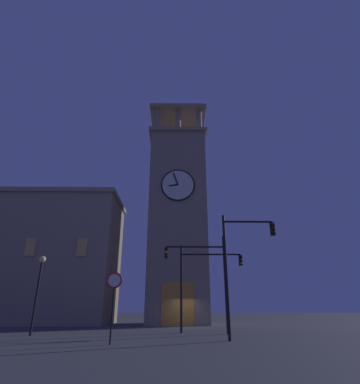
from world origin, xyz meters
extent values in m
plane|color=#424247|center=(0.00, 0.00, 0.00)|extent=(200.00, 200.00, 0.00)
cube|color=gray|center=(0.73, -5.40, 10.77)|extent=(6.43, 7.59, 21.53)
cube|color=gray|center=(0.73, -5.40, 21.73)|extent=(7.03, 8.19, 0.40)
cylinder|color=gray|center=(-1.89, -2.21, 23.43)|extent=(0.70, 0.70, 3.00)
cylinder|color=gray|center=(0.73, -2.21, 23.43)|extent=(0.70, 0.70, 3.00)
cylinder|color=gray|center=(3.34, -2.21, 23.43)|extent=(0.70, 0.70, 3.00)
cylinder|color=gray|center=(-1.89, -8.60, 23.43)|extent=(0.70, 0.70, 3.00)
cylinder|color=gray|center=(0.73, -8.60, 23.43)|extent=(0.70, 0.70, 3.00)
cylinder|color=gray|center=(3.34, -8.60, 23.43)|extent=(0.70, 0.70, 3.00)
cube|color=gray|center=(0.73, -5.40, 25.13)|extent=(7.03, 8.19, 0.40)
cylinder|color=black|center=(0.73, -5.40, 26.60)|extent=(0.12, 0.12, 2.53)
cylinder|color=silver|center=(0.73, -1.55, 14.45)|extent=(3.63, 0.12, 3.63)
torus|color=black|center=(0.73, -1.53, 14.45)|extent=(3.79, 0.16, 3.79)
cube|color=black|center=(1.22, -1.45, 14.38)|extent=(1.01, 0.06, 0.25)
cube|color=black|center=(0.99, -1.45, 15.18)|extent=(0.64, 0.06, 1.49)
cube|color=orange|center=(0.73, -1.66, 2.00)|extent=(3.20, 0.24, 4.00)
cube|color=gray|center=(18.10, -4.88, 6.65)|extent=(20.60, 8.06, 13.29)
cube|color=gray|center=(18.10, -4.88, 13.54)|extent=(21.00, 8.46, 0.50)
cube|color=#E0B259|center=(10.37, -0.80, 7.31)|extent=(1.00, 0.12, 1.80)
cube|color=#E0B259|center=(15.52, -0.80, 7.31)|extent=(1.00, 0.12, 1.80)
cylinder|color=black|center=(0.53, 7.30, 2.97)|extent=(0.16, 0.16, 5.95)
cylinder|color=black|center=(-1.64, 7.30, 5.27)|extent=(4.35, 0.12, 0.12)
cube|color=black|center=(-3.81, 7.30, 4.84)|extent=(0.22, 0.30, 0.75)
sphere|color=#360505|center=(-3.81, 7.48, 5.12)|extent=(0.16, 0.16, 0.16)
sphere|color=#392705|center=(-3.81, 7.48, 4.87)|extent=(0.16, 0.16, 0.16)
sphere|color=#18C154|center=(-3.81, 7.48, 4.62)|extent=(0.16, 0.16, 0.16)
cylinder|color=black|center=(-2.47, 8.21, 3.22)|extent=(0.16, 0.16, 6.44)
cylinder|color=black|center=(-0.43, 8.21, 5.65)|extent=(4.08, 0.12, 0.12)
cube|color=black|center=(1.61, 8.21, 5.22)|extent=(0.22, 0.30, 0.75)
sphere|color=#360505|center=(1.61, 8.39, 5.50)|extent=(0.16, 0.16, 0.16)
sphere|color=orange|center=(1.61, 8.39, 5.25)|extent=(0.16, 0.16, 0.16)
sphere|color=#063316|center=(1.61, 8.39, 5.00)|extent=(0.16, 0.16, 0.16)
cylinder|color=black|center=(-1.83, 12.68, 3.32)|extent=(0.16, 0.16, 6.63)
cylinder|color=black|center=(-3.24, 12.68, 6.26)|extent=(2.82, 0.12, 0.12)
cube|color=black|center=(-4.64, 12.68, 5.84)|extent=(0.22, 0.30, 0.75)
sphere|color=red|center=(-4.64, 12.86, 6.11)|extent=(0.16, 0.16, 0.16)
sphere|color=#392705|center=(-4.64, 12.86, 5.86)|extent=(0.16, 0.16, 0.16)
sphere|color=#063316|center=(-4.64, 12.86, 5.61)|extent=(0.16, 0.16, 0.16)
cylinder|color=black|center=(9.80, 9.21, 2.19)|extent=(0.14, 0.14, 4.38)
sphere|color=#F9DB8C|center=(9.80, 9.21, 4.60)|extent=(0.44, 0.44, 0.44)
cylinder|color=black|center=(3.93, 14.28, 1.47)|extent=(0.08, 0.08, 2.93)
cylinder|color=white|center=(3.93, 14.32, 2.83)|extent=(0.70, 0.04, 0.70)
torus|color=red|center=(3.93, 14.34, 2.83)|extent=(0.78, 0.08, 0.78)
camera|label=1|loc=(0.96, 29.66, 1.54)|focal=28.29mm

